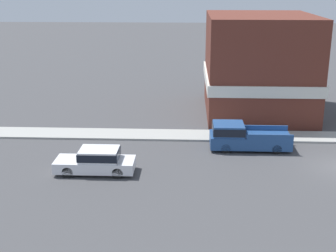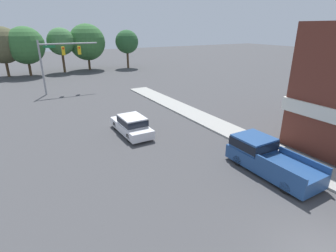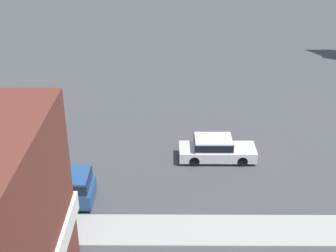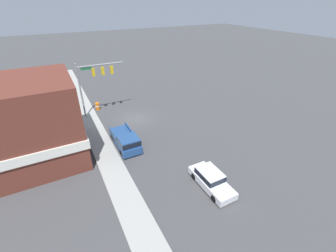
{
  "view_description": "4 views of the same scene",
  "coord_description": "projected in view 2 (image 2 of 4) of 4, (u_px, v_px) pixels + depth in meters",
  "views": [
    {
      "loc": [
        -27.59,
        9.68,
        11.33
      ],
      "look_at": [
        -0.62,
        10.91,
        2.78
      ],
      "focal_mm": 50.0,
      "sensor_mm": 36.0,
      "label": 1
    },
    {
      "loc": [
        -8.8,
        -3.18,
        8.11
      ],
      "look_at": [
        -0.53,
        11.01,
        1.87
      ],
      "focal_mm": 28.0,
      "sensor_mm": 36.0,
      "label": 2
    },
    {
      "loc": [
        24.33,
        12.31,
        15.25
      ],
      "look_at": [
        -0.47,
        12.2,
        2.85
      ],
      "focal_mm": 50.0,
      "sensor_mm": 36.0,
      "label": 3
    },
    {
      "loc": [
        8.82,
        26.63,
        14.7
      ],
      "look_at": [
        -0.61,
        8.67,
        3.11
      ],
      "focal_mm": 24.0,
      "sensor_mm": 36.0,
      "label": 4
    }
  ],
  "objects": [
    {
      "name": "backdrop_tree_right_far",
      "position": [
        127.0,
        42.0,
        53.32
      ],
      "size": [
        4.64,
        4.64,
        7.59
      ],
      "color": "#4C3823",
      "rests_on": "ground"
    },
    {
      "name": "pickup_truck_parked",
      "position": [
        266.0,
        156.0,
        15.56
      ],
      "size": [
        2.15,
        5.52,
        1.79
      ],
      "color": "black",
      "rests_on": "ground"
    },
    {
      "name": "backdrop_tree_left_far",
      "position": [
        2.0,
        45.0,
        43.63
      ],
      "size": [
        6.0,
        6.0,
        8.25
      ],
      "color": "#4C3823",
      "rests_on": "ground"
    },
    {
      "name": "far_signal_assembly",
      "position": [
        59.0,
        55.0,
        32.78
      ],
      "size": [
        7.17,
        0.49,
        6.64
      ],
      "color": "gray",
      "rests_on": "ground"
    },
    {
      "name": "car_lead",
      "position": [
        132.0,
        125.0,
        20.9
      ],
      "size": [
        1.84,
        4.82,
        1.53
      ],
      "color": "black",
      "rests_on": "ground"
    },
    {
      "name": "backdrop_tree_center",
      "position": [
        61.0,
        42.0,
        48.04
      ],
      "size": [
        4.88,
        4.88,
        8.02
      ],
      "color": "#4C3823",
      "rests_on": "ground"
    },
    {
      "name": "backdrop_tree_right_mid",
      "position": [
        87.0,
        42.0,
        50.98
      ],
      "size": [
        6.9,
        6.9,
        8.75
      ],
      "color": "#4C3823",
      "rests_on": "ground"
    },
    {
      "name": "backdrop_tree_left_mid",
      "position": [
        26.0,
        45.0,
        44.52
      ],
      "size": [
        6.24,
        6.24,
        8.26
      ],
      "color": "#4C3823",
      "rests_on": "ground"
    }
  ]
}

